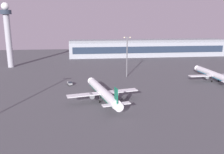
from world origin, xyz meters
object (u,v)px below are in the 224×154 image
object	(u,v)px
airplane_mid_apron	(103,92)
airplane_terminal_side	(214,75)
control_tower	(8,31)
maintenance_van	(70,83)
apron_light_west	(127,54)

from	to	relation	value
airplane_mid_apron	airplane_terminal_side	size ratio (longest dim) A/B	1.04
control_tower	maintenance_van	size ratio (longest dim) A/B	10.48
control_tower	maintenance_van	xyz separation A→B (m)	(47.70, -57.84, -25.98)
control_tower	maintenance_van	distance (m)	79.34
airplane_mid_apron	apron_light_west	bearing A→B (deg)	54.42
airplane_terminal_side	maintenance_van	size ratio (longest dim) A/B	8.73
airplane_mid_apron	maintenance_van	distance (m)	32.66
control_tower	airplane_terminal_side	xyz separation A→B (m)	(131.58, -58.65, -23.31)
airplane_mid_apron	airplane_terminal_side	bearing A→B (deg)	9.27
airplane_mid_apron	maintenance_van	size ratio (longest dim) A/B	9.06
control_tower	airplane_mid_apron	size ratio (longest dim) A/B	1.16
apron_light_west	maintenance_van	bearing A→B (deg)	-155.43
airplane_mid_apron	maintenance_van	xyz separation A→B (m)	(-16.29, 28.17, -2.85)
airplane_mid_apron	apron_light_west	size ratio (longest dim) A/B	1.62
apron_light_west	control_tower	bearing A→B (deg)	153.09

